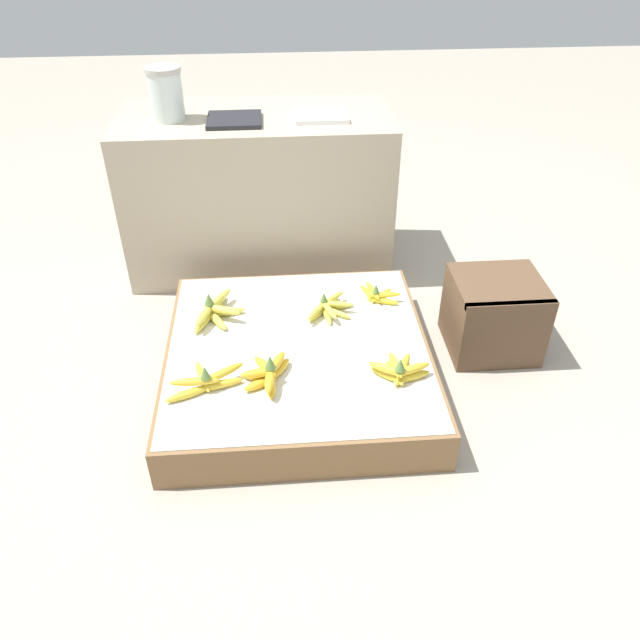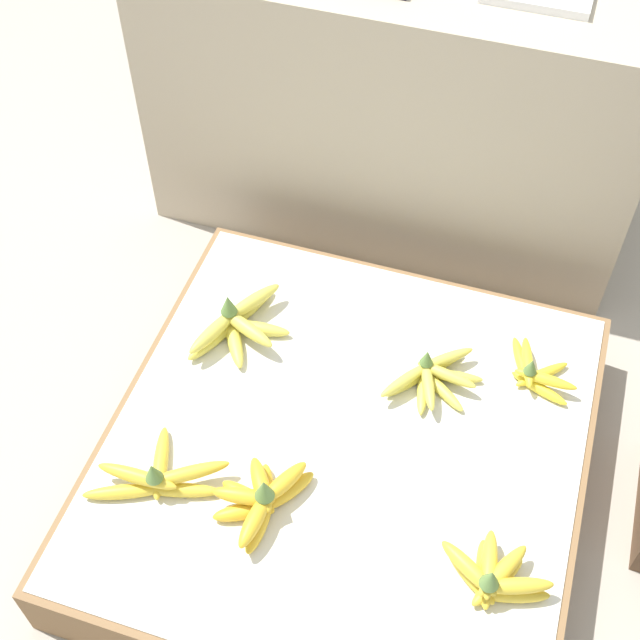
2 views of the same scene
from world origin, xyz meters
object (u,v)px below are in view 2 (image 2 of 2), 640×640
(banana_bunch_front_right, at_px, (492,577))
(banana_bunch_middle_left, at_px, (237,324))
(banana_bunch_front_midleft, at_px, (261,499))
(banana_bunch_middle_midright, at_px, (432,377))
(banana_bunch_middle_right, at_px, (535,373))
(banana_bunch_front_left, at_px, (158,478))

(banana_bunch_front_right, height_order, banana_bunch_middle_left, banana_bunch_middle_left)
(banana_bunch_front_midleft, relative_size, banana_bunch_middle_midright, 1.04)
(banana_bunch_front_midleft, distance_m, banana_bunch_middle_left, 0.42)
(banana_bunch_front_right, bearing_deg, banana_bunch_middle_left, 148.00)
(banana_bunch_middle_midright, height_order, banana_bunch_middle_right, banana_bunch_middle_midright)
(banana_bunch_middle_left, distance_m, banana_bunch_middle_right, 0.63)
(banana_bunch_middle_right, bearing_deg, banana_bunch_front_midleft, -134.10)
(banana_bunch_middle_left, distance_m, banana_bunch_middle_midright, 0.43)
(banana_bunch_front_left, xyz_separation_m, banana_bunch_front_midleft, (0.20, 0.02, 0.00))
(banana_bunch_front_left, relative_size, banana_bunch_front_right, 1.22)
(banana_bunch_front_left, relative_size, banana_bunch_middle_midright, 1.30)
(banana_bunch_front_left, height_order, banana_bunch_middle_left, banana_bunch_middle_left)
(banana_bunch_middle_left, bearing_deg, banana_bunch_front_left, -91.27)
(banana_bunch_middle_left, bearing_deg, banana_bunch_front_right, -32.00)
(banana_bunch_front_left, height_order, banana_bunch_front_right, banana_bunch_front_right)
(banana_bunch_front_left, bearing_deg, banana_bunch_middle_midright, 41.75)
(banana_bunch_middle_right, bearing_deg, banana_bunch_front_left, -143.80)
(banana_bunch_front_midleft, xyz_separation_m, banana_bunch_middle_midright, (0.24, 0.37, -0.01))
(banana_bunch_front_left, xyz_separation_m, banana_bunch_middle_midright, (0.44, 0.39, -0.01))
(banana_bunch_front_midleft, relative_size, banana_bunch_front_right, 0.97)
(banana_bunch_front_left, distance_m, banana_bunch_middle_left, 0.39)
(banana_bunch_front_midleft, bearing_deg, banana_bunch_front_left, -175.17)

